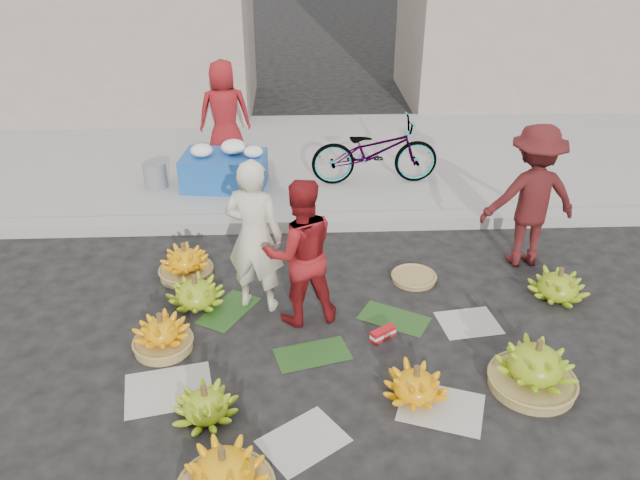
{
  "coord_description": "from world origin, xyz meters",
  "views": [
    {
      "loc": [
        -0.22,
        -4.54,
        3.56
      ],
      "look_at": [
        0.0,
        0.63,
        0.7
      ],
      "focal_mm": 35.0,
      "sensor_mm": 36.0,
      "label": 1
    }
  ],
  "objects_px": {
    "banana_bunch_4": "(535,367)",
    "flower_table": "(225,168)",
    "vendor_cream": "(254,237)",
    "bicycle": "(375,151)",
    "banana_bunch_0": "(162,335)"
  },
  "relations": [
    {
      "from": "vendor_cream",
      "to": "bicycle",
      "type": "distance_m",
      "value": 3.08
    },
    {
      "from": "flower_table",
      "to": "bicycle",
      "type": "height_order",
      "value": "bicycle"
    },
    {
      "from": "banana_bunch_0",
      "to": "vendor_cream",
      "type": "height_order",
      "value": "vendor_cream"
    },
    {
      "from": "banana_bunch_4",
      "to": "flower_table",
      "type": "bearing_deg",
      "value": 126.02
    },
    {
      "from": "banana_bunch_4",
      "to": "flower_table",
      "type": "distance_m",
      "value": 4.86
    },
    {
      "from": "vendor_cream",
      "to": "bicycle",
      "type": "relative_size",
      "value": 0.9
    },
    {
      "from": "vendor_cream",
      "to": "flower_table",
      "type": "height_order",
      "value": "vendor_cream"
    },
    {
      "from": "banana_bunch_0",
      "to": "flower_table",
      "type": "xyz_separation_m",
      "value": [
        0.27,
        3.29,
        0.23
      ]
    },
    {
      "from": "flower_table",
      "to": "vendor_cream",
      "type": "bearing_deg",
      "value": -71.66
    },
    {
      "from": "flower_table",
      "to": "bicycle",
      "type": "distance_m",
      "value": 2.02
    },
    {
      "from": "banana_bunch_0",
      "to": "banana_bunch_4",
      "type": "height_order",
      "value": "banana_bunch_4"
    },
    {
      "from": "vendor_cream",
      "to": "banana_bunch_4",
      "type": "bearing_deg",
      "value": 168.08
    },
    {
      "from": "vendor_cream",
      "to": "flower_table",
      "type": "xyz_separation_m",
      "value": [
        -0.54,
        2.64,
        -0.39
      ]
    },
    {
      "from": "banana_bunch_0",
      "to": "bicycle",
      "type": "xyz_separation_m",
      "value": [
        2.28,
        3.36,
        0.41
      ]
    },
    {
      "from": "banana_bunch_4",
      "to": "banana_bunch_0",
      "type": "bearing_deg",
      "value": 168.6
    }
  ]
}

